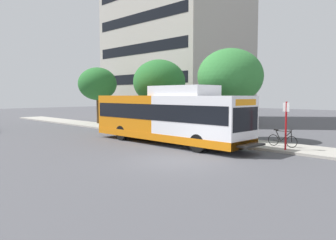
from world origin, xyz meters
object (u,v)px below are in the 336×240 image
object	(u,v)px
bus_stop_sign_pole	(286,122)
bicycle_parked	(282,139)
street_tree_near_stop	(230,76)
street_tree_far_block	(98,84)
transit_bus	(167,117)
street_tree_mid_block	(159,82)

from	to	relation	value
bus_stop_sign_pole	bicycle_parked	distance (m)	1.52
street_tree_near_stop	street_tree_far_block	xyz separation A→B (m)	(0.15, 16.50, -0.10)
transit_bus	bus_stop_sign_pole	xyz separation A→B (m)	(2.30, -6.77, -0.05)
bus_stop_sign_pole	street_tree_far_block	xyz separation A→B (m)	(1.94, 21.35, 2.59)
bicycle_parked	street_tree_near_stop	bearing A→B (deg)	77.86
transit_bus	street_tree_far_block	size ratio (longest dim) A/B	2.11
street_tree_near_stop	street_tree_mid_block	bearing A→B (deg)	88.02
street_tree_near_stop	bicycle_parked	bearing A→B (deg)	-102.14
transit_bus	street_tree_far_block	xyz separation A→B (m)	(4.24, 14.58, 2.54)
bus_stop_sign_pole	street_tree_mid_block	distance (m)	12.53
bicycle_parked	street_tree_mid_block	world-z (taller)	street_tree_mid_block
street_tree_mid_block	street_tree_far_block	world-z (taller)	street_tree_mid_block
bus_stop_sign_pole	bicycle_parked	world-z (taller)	bus_stop_sign_pole
transit_bus	street_tree_far_block	distance (m)	15.39
street_tree_near_stop	street_tree_mid_block	xyz separation A→B (m)	(0.25, 7.25, -0.16)
bicycle_parked	street_tree_near_stop	distance (m)	5.76
bus_stop_sign_pole	street_tree_far_block	bearing A→B (deg)	84.81
transit_bus	street_tree_mid_block	world-z (taller)	street_tree_mid_block
bus_stop_sign_pole	bicycle_parked	xyz separation A→B (m)	(0.88, 0.60, -1.09)
bus_stop_sign_pole	street_tree_far_block	size ratio (longest dim) A/B	0.45
bus_stop_sign_pole	bicycle_parked	size ratio (longest dim) A/B	1.48
street_tree_mid_block	street_tree_far_block	distance (m)	9.25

